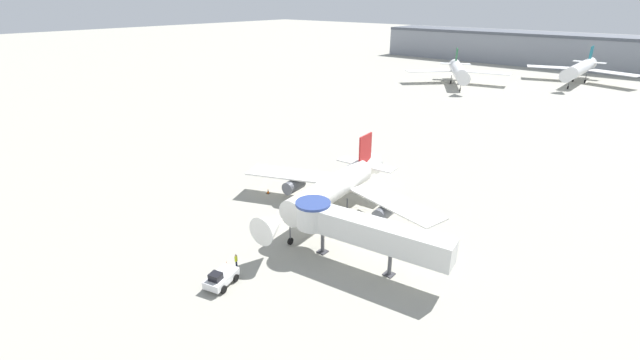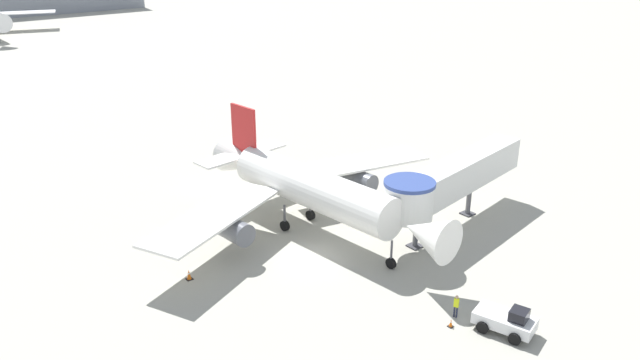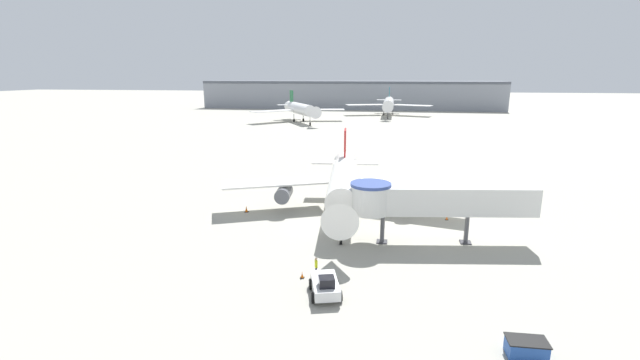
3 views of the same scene
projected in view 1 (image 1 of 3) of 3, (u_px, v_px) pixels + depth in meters
The scene contains 11 objects.
ground_plane at pixel (298, 220), 58.34m from camera, with size 800.00×800.00×0.00m, color #9E9B8E.
main_airplane at pixel (332, 189), 57.87m from camera, with size 31.09×26.09×9.47m.
jet_bridge at pixel (358, 228), 46.91m from camera, with size 18.49×5.78×6.28m.
pushback_tug_white at pixel (221, 278), 44.78m from camera, with size 3.04×4.26×1.93m.
traffic_cone_near_nose at pixel (227, 264), 48.23m from camera, with size 0.36×0.36×0.60m.
traffic_cone_port_wing at pixel (268, 191), 65.98m from camera, with size 0.50×0.50×0.81m.
traffic_cone_starboard_wing at pixel (413, 243), 52.25m from camera, with size 0.37×0.37×0.62m.
ground_crew_marshaller at pixel (236, 260), 47.67m from camera, with size 0.30×0.38×1.71m.
background_jet_green_tail at pixel (458, 71), 145.83m from camera, with size 32.37×30.27×11.00m.
background_jet_teal_tail at pixel (580, 69), 148.23m from camera, with size 36.81×37.09×11.57m.
terminal_building at pixel (549, 50), 186.24m from camera, with size 148.55×21.47×13.66m.
Camera 1 is at (35.65, -37.24, 28.00)m, focal length 24.00 mm.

